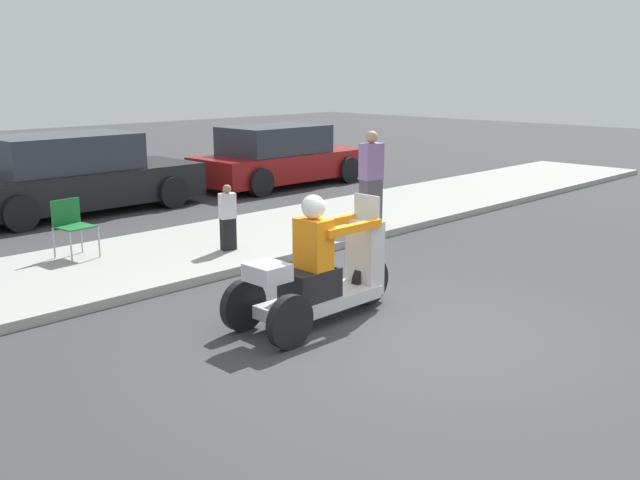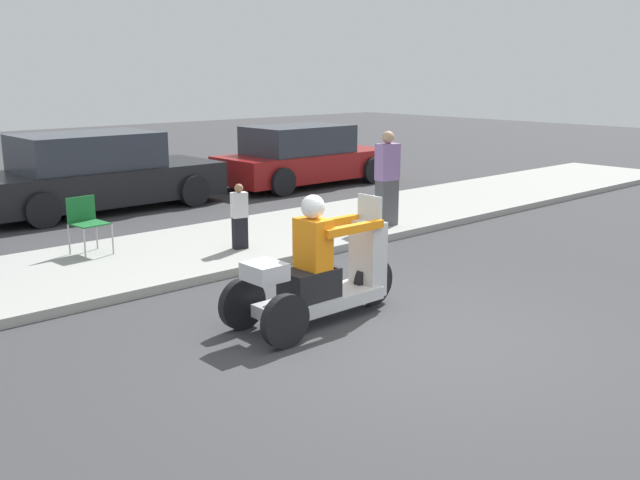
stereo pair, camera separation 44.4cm
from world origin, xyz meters
TOP-DOWN VIEW (x-y plane):
  - ground_plane at (0.00, 0.00)m, footprint 60.00×60.00m
  - sidewalk_strip at (0.00, 4.60)m, footprint 28.00×2.80m
  - motorcycle_trike at (-0.23, 1.15)m, footprint 2.20×0.83m
  - spectator_with_child at (0.76, 4.06)m, footprint 0.26×0.19m
  - spectator_mid_group at (3.62, 3.75)m, footprint 0.41×0.27m
  - folding_chair_curbside at (-1.06, 5.31)m, footprint 0.50×0.50m
  - parked_car_lot_right at (0.80, 8.94)m, footprint 4.77×2.09m
  - parked_car_lot_center at (5.89, 8.61)m, footprint 4.40×1.96m

SIDE VIEW (x-z plane):
  - ground_plane at x=0.00m, z-range 0.00..0.00m
  - sidewalk_strip at x=0.00m, z-range 0.00..0.12m
  - motorcycle_trike at x=-0.23m, z-range -0.21..1.22m
  - spectator_with_child at x=0.76m, z-range 0.10..1.08m
  - folding_chair_curbside at x=-1.06m, z-range 0.21..1.03m
  - parked_car_lot_center at x=5.89m, z-range -0.04..1.41m
  - parked_car_lot_right at x=0.80m, z-range -0.04..1.49m
  - spectator_mid_group at x=3.62m, z-range 0.09..1.70m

